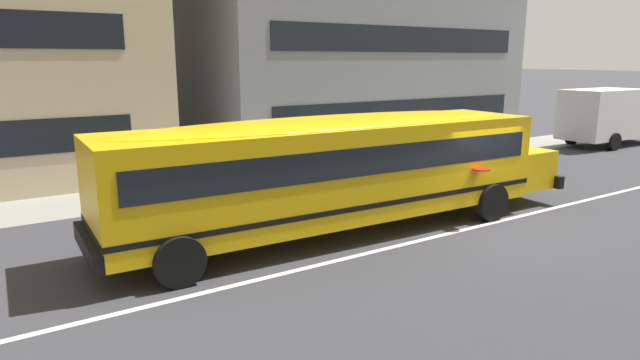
# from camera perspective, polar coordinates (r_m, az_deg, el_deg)

# --- Properties ---
(ground_plane) EXTENTS (400.00, 400.00, 0.00)m
(ground_plane) POSITION_cam_1_polar(r_m,az_deg,el_deg) (15.04, 17.22, -4.45)
(ground_plane) COLOR #38383D
(sidewalk_far) EXTENTS (120.00, 3.00, 0.01)m
(sidewalk_far) POSITION_cam_1_polar(r_m,az_deg,el_deg) (20.91, 0.08, 0.85)
(sidewalk_far) COLOR gray
(sidewalk_far) RESTS_ON ground_plane
(lane_centreline) EXTENTS (110.00, 0.16, 0.01)m
(lane_centreline) POSITION_cam_1_polar(r_m,az_deg,el_deg) (15.04, 17.22, -4.44)
(lane_centreline) COLOR silver
(lane_centreline) RESTS_ON ground_plane
(school_bus) EXTENTS (13.15, 3.42, 2.92)m
(school_bus) POSITION_cam_1_polar(r_m,az_deg,el_deg) (13.34, 2.28, 1.67)
(school_bus) COLOR yellow
(school_bus) RESTS_ON ground_plane
(box_truck) EXTENTS (6.08, 2.56, 2.82)m
(box_truck) POSITION_cam_1_polar(r_m,az_deg,el_deg) (31.02, 28.23, 6.07)
(box_truck) COLOR silver
(box_truck) RESTS_ON ground_plane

